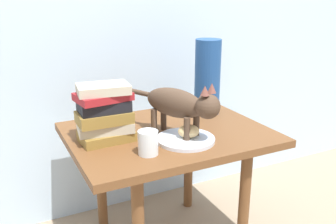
{
  "coord_description": "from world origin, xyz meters",
  "views": [
    {
      "loc": [
        -0.62,
        -1.26,
        1.07
      ],
      "look_at": [
        0.0,
        0.0,
        0.61
      ],
      "focal_mm": 40.08,
      "sensor_mm": 36.0,
      "label": 1
    }
  ],
  "objects_px": {
    "side_table": "(168,147)",
    "candle_jar": "(148,144)",
    "plate": "(186,139)",
    "book_stack": "(104,114)",
    "bread_roll": "(189,131)",
    "cat": "(180,104)",
    "green_vase": "(207,77)"
  },
  "relations": [
    {
      "from": "plate",
      "to": "cat",
      "type": "xyz_separation_m",
      "value": [
        -0.0,
        0.04,
        0.13
      ]
    },
    {
      "from": "book_stack",
      "to": "candle_jar",
      "type": "xyz_separation_m",
      "value": [
        0.09,
        -0.18,
        -0.07
      ]
    },
    {
      "from": "bread_roll",
      "to": "plate",
      "type": "bearing_deg",
      "value": 159.39
    },
    {
      "from": "side_table",
      "to": "bread_roll",
      "type": "xyz_separation_m",
      "value": [
        0.02,
        -0.13,
        0.11
      ]
    },
    {
      "from": "book_stack",
      "to": "plate",
      "type": "bearing_deg",
      "value": -27.51
    },
    {
      "from": "side_table",
      "to": "candle_jar",
      "type": "bearing_deg",
      "value": -133.25
    },
    {
      "from": "plate",
      "to": "candle_jar",
      "type": "height_order",
      "value": "candle_jar"
    },
    {
      "from": "plate",
      "to": "book_stack",
      "type": "xyz_separation_m",
      "value": [
        -0.27,
        0.14,
        0.1
      ]
    },
    {
      "from": "cat",
      "to": "side_table",
      "type": "bearing_deg",
      "value": 97.09
    },
    {
      "from": "side_table",
      "to": "plate",
      "type": "xyz_separation_m",
      "value": [
        0.01,
        -0.12,
        0.08
      ]
    },
    {
      "from": "side_table",
      "to": "bread_roll",
      "type": "height_order",
      "value": "bread_roll"
    },
    {
      "from": "bread_roll",
      "to": "book_stack",
      "type": "height_order",
      "value": "book_stack"
    },
    {
      "from": "plate",
      "to": "bread_roll",
      "type": "height_order",
      "value": "bread_roll"
    },
    {
      "from": "book_stack",
      "to": "green_vase",
      "type": "xyz_separation_m",
      "value": [
        0.52,
        0.12,
        0.06
      ]
    },
    {
      "from": "cat",
      "to": "bread_roll",
      "type": "bearing_deg",
      "value": -74.68
    },
    {
      "from": "book_stack",
      "to": "green_vase",
      "type": "distance_m",
      "value": 0.53
    },
    {
      "from": "cat",
      "to": "book_stack",
      "type": "xyz_separation_m",
      "value": [
        -0.26,
        0.1,
        -0.03
      ]
    },
    {
      "from": "side_table",
      "to": "candle_jar",
      "type": "xyz_separation_m",
      "value": [
        -0.16,
        -0.17,
        0.11
      ]
    },
    {
      "from": "side_table",
      "to": "green_vase",
      "type": "relative_size",
      "value": 2.33
    },
    {
      "from": "candle_jar",
      "to": "book_stack",
      "type": "bearing_deg",
      "value": 117.1
    },
    {
      "from": "side_table",
      "to": "green_vase",
      "type": "bearing_deg",
      "value": 26.73
    },
    {
      "from": "green_vase",
      "to": "side_table",
      "type": "bearing_deg",
      "value": -153.27
    },
    {
      "from": "plate",
      "to": "book_stack",
      "type": "distance_m",
      "value": 0.32
    },
    {
      "from": "side_table",
      "to": "bread_roll",
      "type": "relative_size",
      "value": 9.78
    },
    {
      "from": "side_table",
      "to": "book_stack",
      "type": "xyz_separation_m",
      "value": [
        -0.25,
        0.01,
        0.18
      ]
    },
    {
      "from": "plate",
      "to": "cat",
      "type": "distance_m",
      "value": 0.13
    },
    {
      "from": "bread_roll",
      "to": "candle_jar",
      "type": "bearing_deg",
      "value": -167.18
    },
    {
      "from": "side_table",
      "to": "candle_jar",
      "type": "distance_m",
      "value": 0.26
    },
    {
      "from": "bread_roll",
      "to": "candle_jar",
      "type": "distance_m",
      "value": 0.19
    },
    {
      "from": "side_table",
      "to": "cat",
      "type": "bearing_deg",
      "value": -82.91
    },
    {
      "from": "bread_roll",
      "to": "cat",
      "type": "bearing_deg",
      "value": 105.32
    },
    {
      "from": "book_stack",
      "to": "candle_jar",
      "type": "height_order",
      "value": "book_stack"
    }
  ]
}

